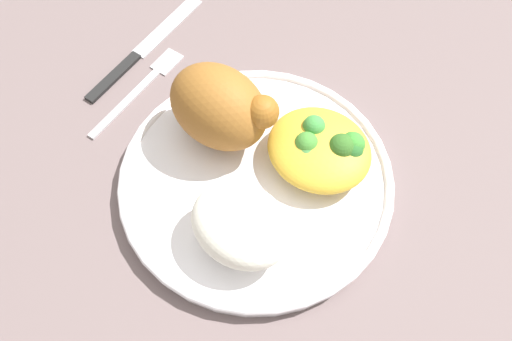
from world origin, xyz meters
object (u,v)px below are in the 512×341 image
object	(u,v)px
plate	(256,180)
knife	(136,54)
mac_cheese_with_broccoli	(321,148)
rice_pile	(241,225)
fork	(141,87)
roasted_chicken	(220,107)

from	to	relation	value
plate	knife	size ratio (longest dim) A/B	1.40
plate	mac_cheese_with_broccoli	bearing A→B (deg)	55.69
mac_cheese_with_broccoli	knife	size ratio (longest dim) A/B	0.54
rice_pile	fork	world-z (taller)	rice_pile
plate	rice_pile	distance (m)	0.07
fork	knife	bearing A→B (deg)	140.13
rice_pile	knife	distance (m)	0.26
rice_pile	mac_cheese_with_broccoli	distance (m)	0.11
plate	roasted_chicken	bearing A→B (deg)	160.69
fork	knife	world-z (taller)	knife
mac_cheese_with_broccoli	fork	world-z (taller)	mac_cheese_with_broccoli
rice_pile	mac_cheese_with_broccoli	world-z (taller)	rice_pile
plate	fork	size ratio (longest dim) A/B	1.87
plate	fork	bearing A→B (deg)	173.94
rice_pile	mac_cheese_with_broccoli	xyz separation A→B (m)	(0.01, 0.11, -0.01)
fork	knife	size ratio (longest dim) A/B	0.75
plate	fork	distance (m)	0.18
mac_cheese_with_broccoli	plate	bearing A→B (deg)	-124.31
roasted_chicken	rice_pile	bearing A→B (deg)	-42.07
rice_pile	knife	world-z (taller)	rice_pile
plate	rice_pile	size ratio (longest dim) A/B	2.87
mac_cheese_with_broccoli	rice_pile	bearing A→B (deg)	-94.71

